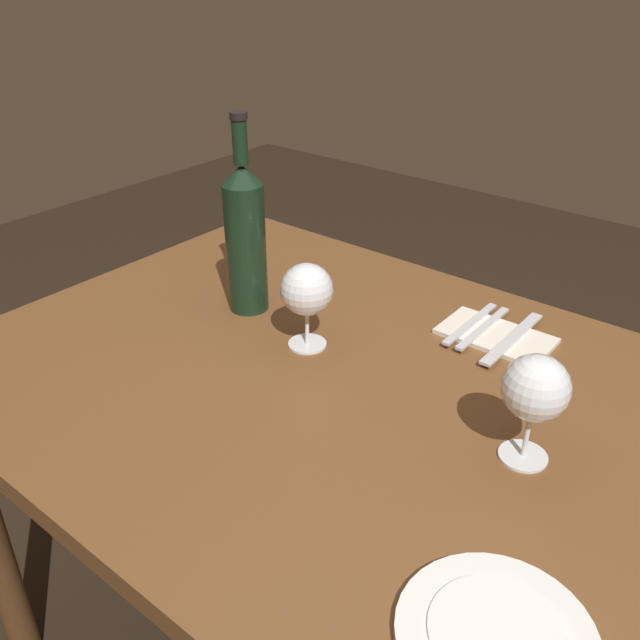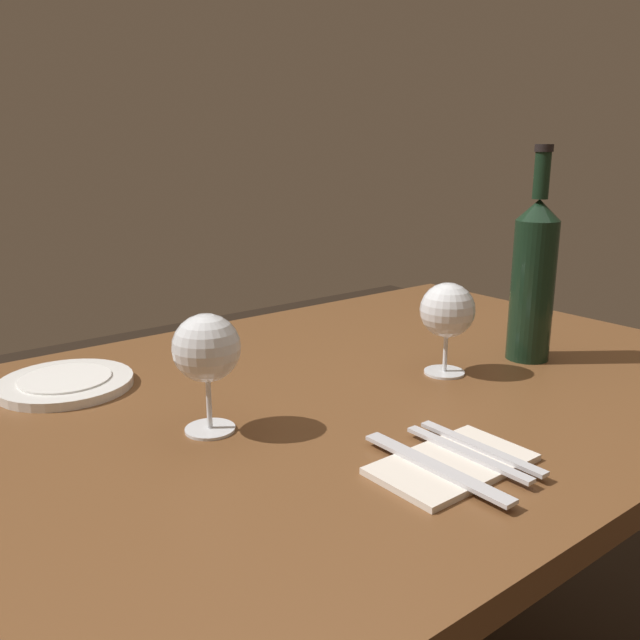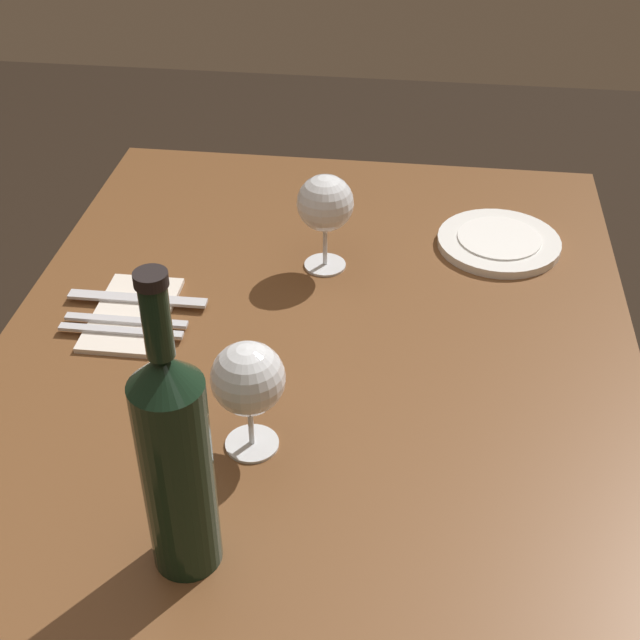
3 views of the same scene
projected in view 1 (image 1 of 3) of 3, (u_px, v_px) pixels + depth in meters
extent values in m
cube|color=brown|center=(355.00, 397.00, 1.06)|extent=(1.30, 0.90, 0.04)
cylinder|color=#50311A|center=(261.00, 365.00, 1.82)|extent=(0.06, 0.06, 0.70)
cylinder|color=white|center=(307.00, 344.00, 1.17)|extent=(0.07, 0.07, 0.00)
cylinder|color=white|center=(307.00, 326.00, 1.15)|extent=(0.01, 0.01, 0.07)
sphere|color=white|center=(307.00, 289.00, 1.11)|extent=(0.09, 0.09, 0.09)
cylinder|color=maroon|center=(307.00, 293.00, 1.12)|extent=(0.07, 0.07, 0.02)
cylinder|color=white|center=(523.00, 456.00, 0.91)|extent=(0.07, 0.07, 0.00)
cylinder|color=white|center=(527.00, 433.00, 0.89)|extent=(0.01, 0.01, 0.07)
sphere|color=white|center=(536.00, 388.00, 0.86)|extent=(0.09, 0.09, 0.09)
cylinder|color=maroon|center=(535.00, 392.00, 0.86)|extent=(0.07, 0.07, 0.02)
cylinder|color=black|center=(246.00, 249.00, 1.23)|extent=(0.07, 0.07, 0.24)
cone|color=black|center=(242.00, 174.00, 1.16)|extent=(0.07, 0.07, 0.03)
cylinder|color=black|center=(240.00, 142.00, 1.13)|extent=(0.03, 0.03, 0.08)
cylinder|color=black|center=(238.00, 115.00, 1.11)|extent=(0.03, 0.03, 0.01)
cylinder|color=white|center=(496.00, 637.00, 0.67)|extent=(0.20, 0.20, 0.01)
cylinder|color=white|center=(497.00, 632.00, 0.67)|extent=(0.14, 0.14, 0.00)
cube|color=silver|center=(496.00, 336.00, 1.18)|extent=(0.19, 0.11, 0.01)
cube|color=silver|center=(483.00, 328.00, 1.20)|extent=(0.02, 0.18, 0.00)
cube|color=silver|center=(470.00, 324.00, 1.21)|extent=(0.02, 0.18, 0.00)
cube|color=silver|center=(512.00, 338.00, 1.17)|extent=(0.02, 0.21, 0.00)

